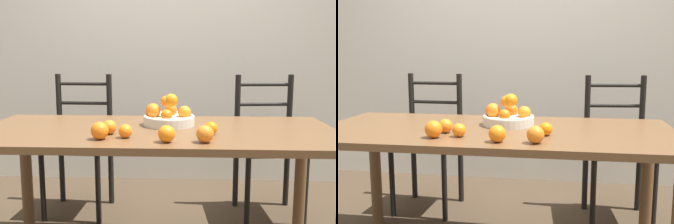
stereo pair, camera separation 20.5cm
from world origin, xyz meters
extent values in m
cube|color=silver|center=(0.00, 1.42, 1.30)|extent=(8.00, 0.06, 2.60)
cube|color=brown|center=(0.00, 0.00, 0.72)|extent=(1.86, 0.83, 0.03)
cylinder|color=brown|center=(-0.85, 0.34, 0.35)|extent=(0.07, 0.07, 0.70)
cylinder|color=brown|center=(0.85, 0.34, 0.35)|extent=(0.07, 0.07, 0.70)
cylinder|color=beige|center=(0.06, 0.11, 0.76)|extent=(0.28, 0.28, 0.05)
torus|color=beige|center=(0.06, 0.11, 0.78)|extent=(0.28, 0.28, 0.02)
sphere|color=orange|center=(0.14, 0.12, 0.81)|extent=(0.07, 0.07, 0.07)
sphere|color=orange|center=(0.07, 0.20, 0.81)|extent=(0.07, 0.07, 0.07)
sphere|color=orange|center=(-0.03, 0.12, 0.82)|extent=(0.08, 0.08, 0.08)
sphere|color=orange|center=(0.05, 0.02, 0.81)|extent=(0.06, 0.06, 0.06)
sphere|color=orange|center=(0.07, 0.11, 0.88)|extent=(0.07, 0.07, 0.07)
sphere|color=orange|center=(0.04, 0.12, 0.87)|extent=(0.06, 0.06, 0.06)
sphere|color=orange|center=(0.28, -0.13, 0.77)|extent=(0.06, 0.06, 0.06)
sphere|color=orange|center=(-0.22, -0.14, 0.77)|extent=(0.07, 0.07, 0.07)
sphere|color=orange|center=(0.24, -0.30, 0.78)|extent=(0.08, 0.08, 0.08)
sphere|color=orange|center=(0.07, -0.30, 0.78)|extent=(0.08, 0.08, 0.08)
sphere|color=orange|center=(-0.13, -0.22, 0.77)|extent=(0.06, 0.06, 0.06)
sphere|color=orange|center=(-0.24, -0.26, 0.78)|extent=(0.08, 0.08, 0.08)
cylinder|color=black|center=(-0.80, 0.47, 0.23)|extent=(0.04, 0.04, 0.47)
cylinder|color=black|center=(-0.43, 0.45, 0.23)|extent=(0.04, 0.04, 0.47)
cylinder|color=black|center=(-0.79, 0.83, 0.49)|extent=(0.04, 0.04, 0.97)
cylinder|color=black|center=(-0.41, 0.81, 0.49)|extent=(0.04, 0.04, 0.97)
cube|color=black|center=(-0.61, 0.64, 0.48)|extent=(0.44, 0.42, 0.04)
cylinder|color=black|center=(-0.60, 0.82, 0.62)|extent=(0.38, 0.04, 0.02)
cylinder|color=black|center=(-0.60, 0.82, 0.76)|extent=(0.38, 0.04, 0.02)
cylinder|color=black|center=(-0.60, 0.82, 0.90)|extent=(0.38, 0.04, 0.02)
cylinder|color=black|center=(0.55, 0.45, 0.23)|extent=(0.04, 0.04, 0.47)
cylinder|color=black|center=(0.93, 0.48, 0.23)|extent=(0.04, 0.04, 0.47)
cylinder|color=black|center=(0.52, 0.80, 0.49)|extent=(0.04, 0.04, 0.97)
cylinder|color=black|center=(0.90, 0.84, 0.49)|extent=(0.04, 0.04, 0.97)
cube|color=black|center=(0.72, 0.64, 0.48)|extent=(0.46, 0.44, 0.04)
cylinder|color=black|center=(0.71, 0.82, 0.62)|extent=(0.38, 0.06, 0.02)
cylinder|color=black|center=(0.71, 0.82, 0.76)|extent=(0.38, 0.06, 0.02)
cylinder|color=black|center=(0.71, 0.82, 0.90)|extent=(0.38, 0.06, 0.02)
camera|label=1|loc=(0.16, -2.00, 1.14)|focal=42.00mm
camera|label=2|loc=(0.36, -1.98, 1.14)|focal=42.00mm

